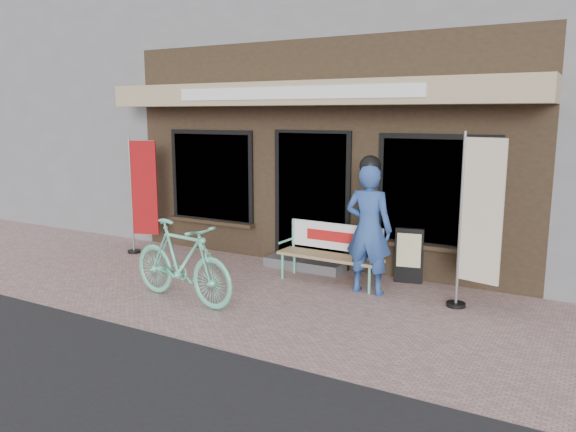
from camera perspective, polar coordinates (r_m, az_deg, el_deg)
The scene contains 9 objects.
ground at distance 7.64m, azimuth -4.50°, elevation -8.41°, with size 70.00×70.00×0.00m, color tan.
storefront at distance 11.69m, azimuth 9.37°, elevation 12.86°, with size 7.00×6.77×6.00m.
neighbor_left_near at distance 17.04m, azimuth -18.48°, elevation 12.34°, with size 10.00×7.00×6.40m, color slate.
bench at distance 8.28m, azimuth 4.53°, elevation -3.29°, with size 1.60×0.46×0.86m.
person at distance 7.73m, azimuth 8.19°, elevation -1.06°, with size 0.67×0.45×1.91m.
bicycle at distance 7.51m, azimuth -10.73°, elevation -4.58°, with size 0.51×1.80×1.08m, color #65C6A3.
nobori_red at distance 10.15m, azimuth -14.59°, elevation 2.17°, with size 0.61×0.32×2.07m.
nobori_cream at distance 7.27m, azimuth 18.73°, elevation -0.45°, with size 0.67×0.29×2.24m.
menu_stand at distance 8.40m, azimuth 12.18°, elevation -3.91°, with size 0.41×0.17×0.82m.
Camera 1 is at (4.07, -5.98, 2.45)m, focal length 35.00 mm.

